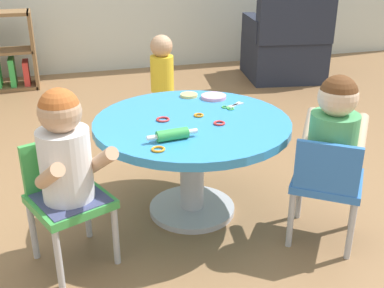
{
  "coord_description": "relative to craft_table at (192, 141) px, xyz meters",
  "views": [
    {
      "loc": [
        -0.6,
        -2.05,
        1.32
      ],
      "look_at": [
        0.0,
        0.0,
        0.38
      ],
      "focal_mm": 44.62,
      "sensor_mm": 36.0,
      "label": 1
    }
  ],
  "objects": [
    {
      "name": "ground_plane",
      "position": [
        0.0,
        0.0,
        -0.39
      ],
      "size": [
        10.0,
        10.0,
        0.0
      ],
      "primitive_type": "plane",
      "color": "olive"
    },
    {
      "name": "craft_table",
      "position": [
        0.0,
        0.0,
        0.0
      ],
      "size": [
        0.95,
        0.95,
        0.51
      ],
      "color": "silver",
      "rests_on": "ground"
    },
    {
      "name": "child_chair_left",
      "position": [
        -0.62,
        -0.22,
        -0.09
      ],
      "size": [
        0.39,
        0.39,
        0.54
      ],
      "color": "#B7B7BC",
      "rests_on": "ground"
    },
    {
      "name": "seated_child_left",
      "position": [
        -0.6,
        -0.26,
        0.14
      ],
      "size": [
        0.38,
        0.42,
        0.51
      ],
      "color": "#3F4772",
      "rests_on": "ground"
    },
    {
      "name": "child_chair_right",
      "position": [
        0.5,
        -0.42,
        -0.09
      ],
      "size": [
        0.42,
        0.42,
        0.54
      ],
      "color": "#B7B7BC",
      "rests_on": "ground"
    },
    {
      "name": "seated_child_right",
      "position": [
        0.53,
        -0.39,
        0.14
      ],
      "size": [
        0.42,
        0.44,
        0.51
      ],
      "color": "#3F4772",
      "rests_on": "ground"
    },
    {
      "name": "armchair_dark",
      "position": [
        1.57,
        2.15,
        -0.09
      ],
      "size": [
        0.81,
        0.82,
        0.85
      ],
      "color": "#232838",
      "rests_on": "ground"
    },
    {
      "name": "toddler_standing",
      "position": [
        0.14,
        1.26,
        -0.03
      ],
      "size": [
        0.17,
        0.17,
        0.67
      ],
      "color": "#33384C",
      "rests_on": "ground"
    },
    {
      "name": "rolling_pin",
      "position": [
        -0.15,
        -0.21,
        0.14
      ],
      "size": [
        0.23,
        0.07,
        0.05
      ],
      "color": "green",
      "rests_on": "craft_table"
    },
    {
      "name": "craft_scissors",
      "position": [
        0.24,
        0.12,
        0.11
      ],
      "size": [
        0.14,
        0.12,
        0.01
      ],
      "color": "silver",
      "rests_on": "craft_table"
    },
    {
      "name": "playdough_blob_0",
      "position": [
        0.2,
        0.28,
        0.12
      ],
      "size": [
        0.13,
        0.13,
        0.02
      ],
      "primitive_type": "cylinder",
      "color": "pink",
      "rests_on": "craft_table"
    },
    {
      "name": "playdough_blob_1",
      "position": [
        0.08,
        0.35,
        0.12
      ],
      "size": [
        0.09,
        0.09,
        0.02
      ],
      "primitive_type": "cylinder",
      "color": "#F2CC72",
      "rests_on": "craft_table"
    },
    {
      "name": "cookie_cutter_0",
      "position": [
        0.05,
        0.04,
        0.12
      ],
      "size": [
        0.05,
        0.05,
        0.01
      ],
      "primitive_type": "torus",
      "color": "orange",
      "rests_on": "craft_table"
    },
    {
      "name": "cookie_cutter_1",
      "position": [
        -0.14,
        0.03,
        0.12
      ],
      "size": [
        0.06,
        0.06,
        0.01
      ],
      "primitive_type": "torus",
      "color": "red",
      "rests_on": "craft_table"
    },
    {
      "name": "cookie_cutter_2",
      "position": [
        -0.23,
        -0.3,
        0.12
      ],
      "size": [
        0.06,
        0.06,
        0.01
      ],
      "primitive_type": "torus",
      "color": "orange",
      "rests_on": "craft_table"
    },
    {
      "name": "cookie_cutter_3",
      "position": [
        0.11,
        -0.09,
        0.12
      ],
      "size": [
        0.06,
        0.06,
        0.01
      ],
      "primitive_type": "torus",
      "color": "red",
      "rests_on": "craft_table"
    }
  ]
}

